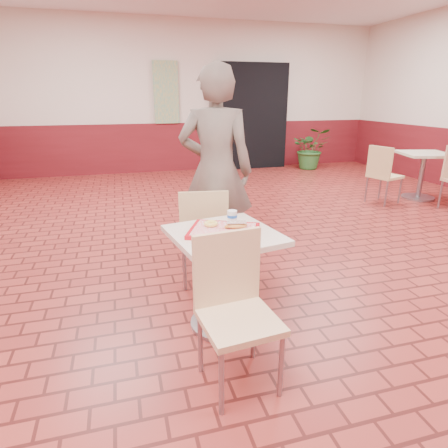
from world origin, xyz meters
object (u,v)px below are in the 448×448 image
object	(u,v)px
ring_donut	(211,224)
second_table	(423,168)
main_table	(224,264)
potted_plant	(311,148)
chair_main_front	(234,303)
chair_second_left	(383,172)
customer	(216,171)
long_john_donut	(236,225)
chair_main_back	(203,232)
paper_cup	(232,216)
serving_tray	(224,231)

from	to	relation	value
ring_donut	second_table	distance (m)	4.66
main_table	potted_plant	distance (m)	6.29
chair_main_front	chair_second_left	bearing A→B (deg)	36.60
chair_main_front	customer	size ratio (longest dim) A/B	0.47
long_john_donut	customer	bearing A→B (deg)	83.08
chair_second_left	second_table	bearing A→B (deg)	-101.65
chair_second_left	potted_plant	size ratio (longest dim) A/B	0.96
chair_second_left	customer	bearing A→B (deg)	98.52
main_table	second_table	xyz separation A→B (m)	(3.90, 2.51, 0.02)
chair_main_front	chair_second_left	world-z (taller)	chair_second_left
main_table	chair_second_left	xyz separation A→B (m)	(3.10, 2.43, 0.01)
chair_main_back	potted_plant	size ratio (longest dim) A/B	0.94
chair_main_back	paper_cup	distance (m)	0.61
long_john_donut	chair_main_front	bearing A→B (deg)	-107.86
main_table	chair_main_back	xyz separation A→B (m)	(-0.00, 0.64, 0.00)
serving_tray	chair_second_left	bearing A→B (deg)	38.01
second_table	chair_second_left	bearing A→B (deg)	-173.80
paper_cup	potted_plant	size ratio (longest dim) A/B	0.10
paper_cup	ring_donut	bearing A→B (deg)	-170.43
customer	ring_donut	xyz separation A→B (m)	(-0.27, -0.91, -0.17)
paper_cup	potted_plant	xyz separation A→B (m)	(3.35, 5.15, -0.32)
customer	paper_cup	distance (m)	0.90
customer	potted_plant	size ratio (longest dim) A/B	2.02
chair_main_back	chair_second_left	distance (m)	3.58
serving_tray	paper_cup	xyz separation A→B (m)	(0.09, 0.11, 0.06)
chair_main_front	paper_cup	xyz separation A→B (m)	(0.17, 0.62, 0.29)
paper_cup	second_table	world-z (taller)	paper_cup
chair_main_back	chair_second_left	bearing A→B (deg)	-142.25
chair_main_back	ring_donut	xyz separation A→B (m)	(-0.07, -0.56, 0.27)
ring_donut	long_john_donut	distance (m)	0.17
second_table	potted_plant	bearing A→B (deg)	99.41
long_john_donut	potted_plant	xyz separation A→B (m)	(3.36, 5.27, -0.30)
chair_main_back	long_john_donut	xyz separation A→B (m)	(0.08, -0.65, 0.27)
paper_cup	chair_main_front	bearing A→B (deg)	-105.46
main_table	second_table	size ratio (longest dim) A/B	0.97
main_table	ring_donut	distance (m)	0.29
second_table	potted_plant	world-z (taller)	potted_plant
main_table	potted_plant	world-z (taller)	potted_plant
serving_tray	second_table	xyz separation A→B (m)	(3.90, 2.51, -0.22)
chair_main_back	paper_cup	size ratio (longest dim) A/B	9.89
long_john_donut	potted_plant	world-z (taller)	potted_plant
chair_main_front	chair_second_left	distance (m)	4.33
chair_main_front	second_table	size ratio (longest dim) A/B	1.19
chair_main_front	potted_plant	bearing A→B (deg)	52.53
chair_main_back	customer	size ratio (longest dim) A/B	0.47
long_john_donut	potted_plant	distance (m)	6.26
ring_donut	long_john_donut	world-z (taller)	long_john_donut
customer	serving_tray	world-z (taller)	customer
customer	potted_plant	world-z (taller)	customer
chair_second_left	chair_main_back	bearing A→B (deg)	102.07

